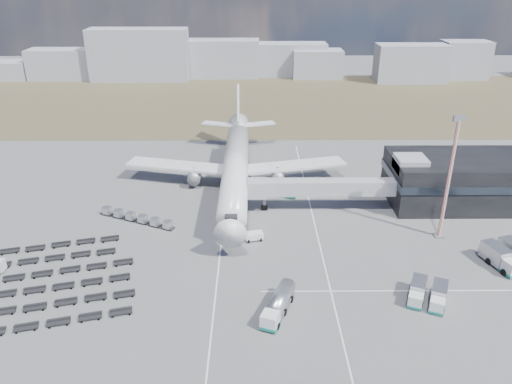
{
  "coord_description": "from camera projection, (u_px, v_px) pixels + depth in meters",
  "views": [
    {
      "loc": [
        3.81,
        -72.3,
        46.76
      ],
      "look_at": [
        4.49,
        20.57,
        4.0
      ],
      "focal_mm": 35.0,
      "sensor_mm": 36.0,
      "label": 1
    }
  ],
  "objects": [
    {
      "name": "grass_strip",
      "position": [
        242.0,
        101.0,
        185.11
      ],
      "size": [
        420.0,
        90.0,
        0.01
      ],
      "primitive_type": "cube",
      "color": "#4A402C",
      "rests_on": "ground"
    },
    {
      "name": "skyline",
      "position": [
        186.0,
        59.0,
        217.76
      ],
      "size": [
        312.85,
        25.51,
        22.65
      ],
      "color": "#9394A0",
      "rests_on": "ground"
    },
    {
      "name": "terminal",
      "position": [
        461.0,
        179.0,
        105.08
      ],
      "size": [
        30.4,
        16.4,
        11.0
      ],
      "color": "black",
      "rests_on": "ground"
    },
    {
      "name": "service_trucks_near",
      "position": [
        428.0,
        294.0,
        75.18
      ],
      "size": [
        7.28,
        7.81,
        2.52
      ],
      "rotation": [
        0.0,
        0.0,
        -0.41
      ],
      "color": "silver",
      "rests_on": "ground"
    },
    {
      "name": "pushback_tug",
      "position": [
        254.0,
        236.0,
        92.18
      ],
      "size": [
        3.67,
        2.58,
        1.49
      ],
      "primitive_type": "cube",
      "rotation": [
        0.0,
        0.0,
        0.23
      ],
      "color": "silver",
      "rests_on": "ground"
    },
    {
      "name": "catering_truck",
      "position": [
        292.0,
        189.0,
        110.3
      ],
      "size": [
        3.48,
        5.9,
        2.54
      ],
      "rotation": [
        0.0,
        0.0,
        -0.23
      ],
      "color": "silver",
      "rests_on": "ground"
    },
    {
      "name": "fuel_tanker",
      "position": [
        278.0,
        304.0,
        72.58
      ],
      "size": [
        5.72,
        9.81,
        3.1
      ],
      "rotation": [
        0.0,
        0.0,
        -0.37
      ],
      "color": "silver",
      "rests_on": "ground"
    },
    {
      "name": "ground",
      "position": [
        231.0,
        264.0,
        85.2
      ],
      "size": [
        420.0,
        420.0,
        0.0
      ],
      "primitive_type": "plane",
      "color": "#565659",
      "rests_on": "ground"
    },
    {
      "name": "baggage_dollies",
      "position": [
        50.0,
        281.0,
        79.86
      ],
      "size": [
        29.0,
        29.39,
        0.78
      ],
      "rotation": [
        0.0,
        0.0,
        0.25
      ],
      "color": "black",
      "rests_on": "ground"
    },
    {
      "name": "jet_bridge",
      "position": [
        312.0,
        187.0,
        101.74
      ],
      "size": [
        30.3,
        3.8,
        7.05
      ],
      "color": "#939399",
      "rests_on": "ground"
    },
    {
      "name": "lane_markings",
      "position": [
        287.0,
        254.0,
        87.98
      ],
      "size": [
        47.12,
        110.0,
        0.01
      ],
      "color": "silver",
      "rests_on": "ground"
    },
    {
      "name": "service_trucks_far",
      "position": [
        510.0,
        256.0,
        84.22
      ],
      "size": [
        8.33,
        9.15,
        3.06
      ],
      "rotation": [
        0.0,
        0.0,
        0.3
      ],
      "color": "silver",
      "rests_on": "ground"
    },
    {
      "name": "airliner",
      "position": [
        236.0,
        165.0,
        112.39
      ],
      "size": [
        51.59,
        64.53,
        17.62
      ],
      "color": "silver",
      "rests_on": "ground"
    },
    {
      "name": "uld_row",
      "position": [
        137.0,
        218.0,
        98.6
      ],
      "size": [
        16.07,
        8.49,
        1.55
      ],
      "rotation": [
        0.0,
        0.0,
        -0.43
      ],
      "color": "black",
      "rests_on": "ground"
    },
    {
      "name": "floodlight_mast",
      "position": [
        449.0,
        179.0,
        88.84
      ],
      "size": [
        2.22,
        1.81,
        23.43
      ],
      "rotation": [
        0.0,
        0.0,
        0.11
      ],
      "color": "red",
      "rests_on": "ground"
    }
  ]
}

